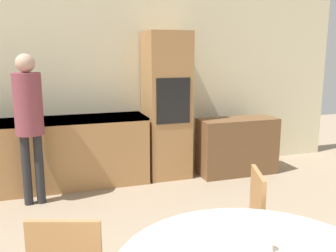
# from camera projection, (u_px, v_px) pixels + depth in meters

# --- Properties ---
(wall_back) EXTENTS (6.90, 0.05, 2.60)m
(wall_back) POSITION_uv_depth(u_px,v_px,m) (121.00, 83.00, 5.24)
(wall_back) COLOR beige
(wall_back) RESTS_ON ground_plane
(kitchen_counter) EXTENTS (2.83, 0.60, 0.89)m
(kitchen_counter) POSITION_uv_depth(u_px,v_px,m) (36.00, 154.00, 4.72)
(kitchen_counter) COLOR #AD7A47
(kitchen_counter) RESTS_ON ground_plane
(oven_unit) EXTENTS (0.58, 0.59, 2.00)m
(oven_unit) POSITION_uv_depth(u_px,v_px,m) (166.00, 105.00, 5.16)
(oven_unit) COLOR #AD7A47
(oven_unit) RESTS_ON ground_plane
(sideboard) EXTENTS (1.12, 0.45, 0.80)m
(sideboard) POSITION_uv_depth(u_px,v_px,m) (237.00, 146.00, 5.35)
(sideboard) COLOR brown
(sideboard) RESTS_ON ground_plane
(chair_far_right) EXTENTS (0.51, 0.51, 0.92)m
(chair_far_right) POSITION_uv_depth(u_px,v_px,m) (243.00, 226.00, 2.67)
(chair_far_right) COLOR #AD7A47
(chair_far_right) RESTS_ON ground_plane
(person_standing) EXTENTS (0.31, 0.31, 1.71)m
(person_standing) POSITION_uv_depth(u_px,v_px,m) (29.00, 112.00, 4.14)
(person_standing) COLOR #262628
(person_standing) RESTS_ON ground_plane
(cup) EXTENTS (0.06, 0.06, 0.08)m
(cup) POSITION_uv_depth(u_px,v_px,m) (267.00, 243.00, 1.86)
(cup) COLOR white
(cup) RESTS_ON dining_table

